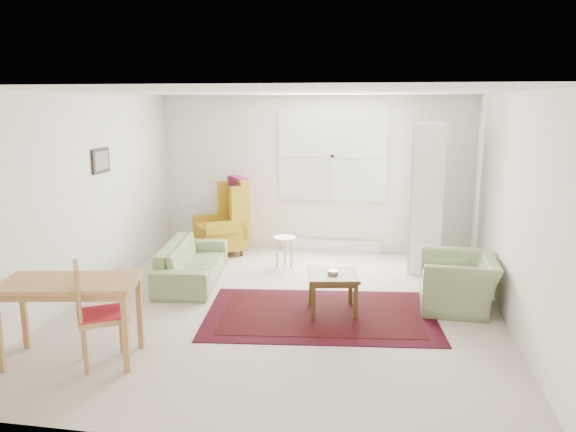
% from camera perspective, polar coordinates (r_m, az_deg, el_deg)
% --- Properties ---
extents(room, '(5.04, 5.54, 2.51)m').
position_cam_1_polar(room, '(6.59, 0.03, 1.60)').
color(room, '#BDAEA1').
rests_on(room, ground).
extents(rug, '(2.77, 1.96, 0.03)m').
position_cam_1_polar(rug, '(6.52, 3.30, -9.90)').
color(rug, black).
rests_on(rug, ground).
extents(sofa, '(0.94, 1.88, 0.73)m').
position_cam_1_polar(sofa, '(7.72, -9.72, -3.88)').
color(sofa, '#76895B').
rests_on(sofa, ground).
extents(armchair, '(0.87, 0.98, 0.75)m').
position_cam_1_polar(armchair, '(6.91, 16.91, -5.97)').
color(armchair, '#76895B').
rests_on(armchair, ground).
extents(wingback_chair, '(1.02, 1.01, 1.23)m').
position_cam_1_polar(wingback_chair, '(8.94, -6.96, -0.03)').
color(wingback_chair, '#B28B1B').
rests_on(wingback_chair, ground).
extents(coffee_table, '(0.66, 0.66, 0.46)m').
position_cam_1_polar(coffee_table, '(6.55, 4.55, -7.77)').
color(coffee_table, '#493216').
rests_on(coffee_table, ground).
extents(stool, '(0.45, 0.45, 0.45)m').
position_cam_1_polar(stool, '(8.28, -0.35, -3.65)').
color(stool, white).
rests_on(stool, ground).
extents(cabinet, '(0.52, 0.88, 2.10)m').
position_cam_1_polar(cabinet, '(8.28, 14.05, 1.83)').
color(cabinet, white).
rests_on(cabinet, ground).
extents(desk, '(1.32, 0.83, 0.78)m').
position_cam_1_polar(desk, '(5.69, -21.06, -9.86)').
color(desk, '#AF7D46').
rests_on(desk, ground).
extents(desk_chair, '(0.59, 0.59, 0.98)m').
position_cam_1_polar(desk_chair, '(5.48, -18.36, -9.37)').
color(desk_chair, '#AF7D46').
rests_on(desk_chair, ground).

